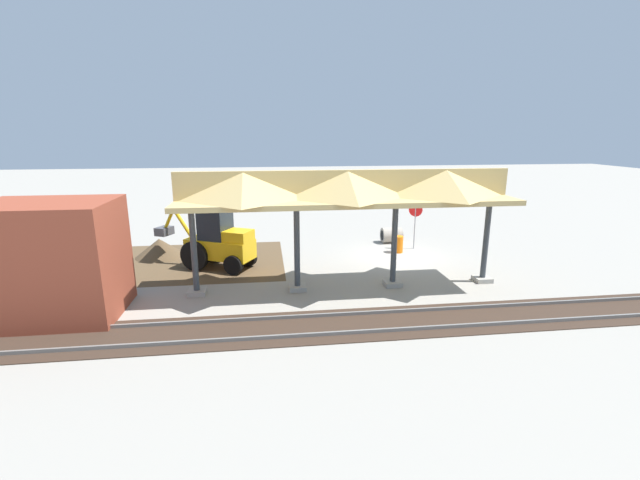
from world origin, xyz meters
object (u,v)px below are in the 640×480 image
concrete_pipe (391,235)px  stop_sign (415,216)px  backhoe (217,242)px  traffic_barrel (398,244)px  brick_utility_building (52,260)px

concrete_pipe → stop_sign: bearing=119.3°
backhoe → traffic_barrel: backhoe is taller
concrete_pipe → traffic_barrel: 2.13m
backhoe → brick_utility_building: brick_utility_building is taller
backhoe → concrete_pipe: backhoe is taller
backhoe → concrete_pipe: (-9.64, -3.60, -0.82)m
stop_sign → concrete_pipe: stop_sign is taller
traffic_barrel → concrete_pipe: bearing=-97.6°
stop_sign → brick_utility_building: bearing=24.2°
backhoe → brick_utility_building: (5.05, 4.88, 0.76)m
stop_sign → brick_utility_building: 17.03m
stop_sign → brick_utility_building: brick_utility_building is taller
backhoe → traffic_barrel: (-9.36, -1.49, -0.82)m
backhoe → brick_utility_building: 7.07m
concrete_pipe → brick_utility_building: brick_utility_building is taller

